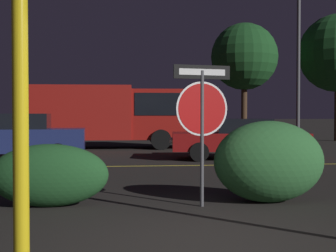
{
  "coord_description": "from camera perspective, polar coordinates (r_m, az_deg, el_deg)",
  "views": [
    {
      "loc": [
        -0.87,
        -5.13,
        1.48
      ],
      "look_at": [
        0.05,
        4.13,
        1.24
      ],
      "focal_mm": 50.0,
      "sensor_mm": 36.0,
      "label": 1
    }
  ],
  "objects": [
    {
      "name": "ground_plane",
      "position": [
        5.4,
        3.93,
        -14.4
      ],
      "size": [
        260.0,
        260.0,
        0.0
      ],
      "primitive_type": "plane",
      "color": "black"
    },
    {
      "name": "road_center_stripe",
      "position": [
        13.35,
        -1.91,
        -4.87
      ],
      "size": [
        33.79,
        0.12,
        0.01
      ],
      "primitive_type": "cube",
      "color": "gold",
      "rests_on": "ground_plane"
    },
    {
      "name": "stop_sign",
      "position": [
        7.45,
        4.17,
        2.25
      ],
      "size": [
        0.94,
        0.21,
        2.25
      ],
      "rotation": [
        0.0,
        0.0,
        0.2
      ],
      "color": "#4C4C51",
      "rests_on": "ground_plane"
    },
    {
      "name": "yellow_pole_left",
      "position": [
        4.64,
        -17.56,
        3.49
      ],
      "size": [
        0.15,
        0.15,
        3.29
      ],
      "primitive_type": "cylinder",
      "color": "yellow",
      "rests_on": "ground_plane"
    },
    {
      "name": "hedge_bush_1",
      "position": [
        7.71,
        -14.28,
        -5.85
      ],
      "size": [
        1.88,
        0.72,
        1.0
      ],
      "primitive_type": "ellipsoid",
      "color": "#1E4C23",
      "rests_on": "ground_plane"
    },
    {
      "name": "hedge_bush_2",
      "position": [
        8.02,
        12.2,
        -4.25
      ],
      "size": [
        1.86,
        1.15,
        1.36
      ],
      "primitive_type": "ellipsoid",
      "color": "#2D6633",
      "rests_on": "ground_plane"
    },
    {
      "name": "passing_car_1",
      "position": [
        15.35,
        -17.7,
        -1.32
      ],
      "size": [
        4.25,
        2.04,
        1.49
      ],
      "rotation": [
        0.0,
        0.0,
        1.63
      ],
      "color": "navy",
      "rests_on": "ground_plane"
    },
    {
      "name": "passing_car_2",
      "position": [
        15.56,
        8.67,
        -1.5
      ],
      "size": [
        4.58,
        2.37,
        1.32
      ],
      "rotation": [
        0.0,
        0.0,
        1.47
      ],
      "color": "maroon",
      "rests_on": "ground_plane"
    },
    {
      "name": "delivery_truck",
      "position": [
        20.38,
        -6.29,
        1.62
      ],
      "size": [
        6.84,
        2.65,
        2.68
      ],
      "rotation": [
        0.0,
        0.0,
        -1.6
      ],
      "color": "maroon",
      "rests_on": "ground_plane"
    },
    {
      "name": "street_lamp",
      "position": [
        21.5,
        15.61,
        8.61
      ],
      "size": [
        0.39,
        0.39,
        6.9
      ],
      "color": "#4C4C51",
      "rests_on": "ground_plane"
    },
    {
      "name": "tree_1",
      "position": [
        25.83,
        9.29,
        8.31
      ],
      "size": [
        3.6,
        3.6,
        6.38
      ],
      "color": "#422D1E",
      "rests_on": "ground_plane"
    }
  ]
}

